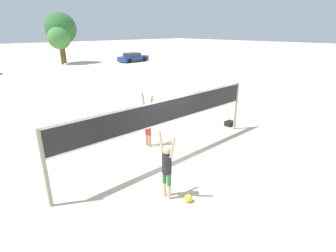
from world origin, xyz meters
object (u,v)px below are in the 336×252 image
gear_bag (229,123)px  parked_car_near (133,58)px  player_blocker (148,119)px  player_spiker (167,165)px  tree_right_cluster (61,29)px  volleyball (188,198)px  volleyball_net (168,115)px  tree_left_cluster (59,38)px

gear_bag → parked_car_near: (12.88, 26.54, 0.48)m
parked_car_near → player_blocker: bearing=-130.6°
player_spiker → player_blocker: 3.70m
tree_right_cluster → player_spiker: bearing=-107.9°
player_spiker → volleyball: (0.31, -0.58, -0.94)m
volleyball_net → parked_car_near: bearing=56.9°
player_blocker → tree_right_cluster: bearing=163.5°
parked_car_near → tree_right_cluster: tree_right_cluster is taller
tree_left_cluster → tree_right_cluster: bearing=54.5°
player_spiker → player_blocker: (1.86, 3.20, 0.14)m
player_spiker → tree_right_cluster: bearing=-17.9°
tree_right_cluster → volleyball: bearing=-107.1°
volleyball_net → tree_left_cluster: tree_left_cluster is taller
volleyball → volleyball_net: bearing=59.0°
tree_left_cluster → volleyball: bearing=-106.4°
volleyball_net → gear_bag: 4.97m
gear_bag → tree_right_cluster: tree_right_cluster is taller
volleyball_net → player_blocker: bearing=87.0°
gear_bag → parked_car_near: bearing=64.1°
tree_right_cluster → volleyball_net: bearing=-106.0°
tree_left_cluster → parked_car_near: bearing=-23.5°
volleyball → tree_left_cluster: size_ratio=0.05×
tree_left_cluster → tree_right_cluster: tree_right_cluster is taller
gear_bag → tree_right_cluster: size_ratio=0.07×
player_blocker → parked_car_near: player_blocker is taller
player_blocker → volleyball: player_blocker is taller
volleyball_net → tree_right_cluster: tree_right_cluster is taller
volleyball_net → gear_bag: volleyball_net is taller
volleyball → gear_bag: (6.18, 2.92, 0.01)m
player_blocker → volleyball: size_ratio=9.83×
volleyball → gear_bag: gear_bag is taller
tree_right_cluster → parked_car_near: bearing=-31.9°
volleyball → tree_left_cluster: bearing=73.6°
gear_bag → tree_right_cluster: (4.51, 31.75, 4.59)m
volleyball → tree_right_cluster: (10.69, 34.67, 4.60)m
player_blocker → player_spiker: bearing=-30.2°
parked_car_near → tree_right_cluster: bearing=141.8°
player_blocker → gear_bag: bearing=79.5°
parked_car_near → tree_left_cluster: 10.48m
volleyball → parked_car_near: bearing=57.1°
volleyball_net → parked_car_near: size_ratio=1.83×
gear_bag → tree_left_cluster: size_ratio=0.09×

